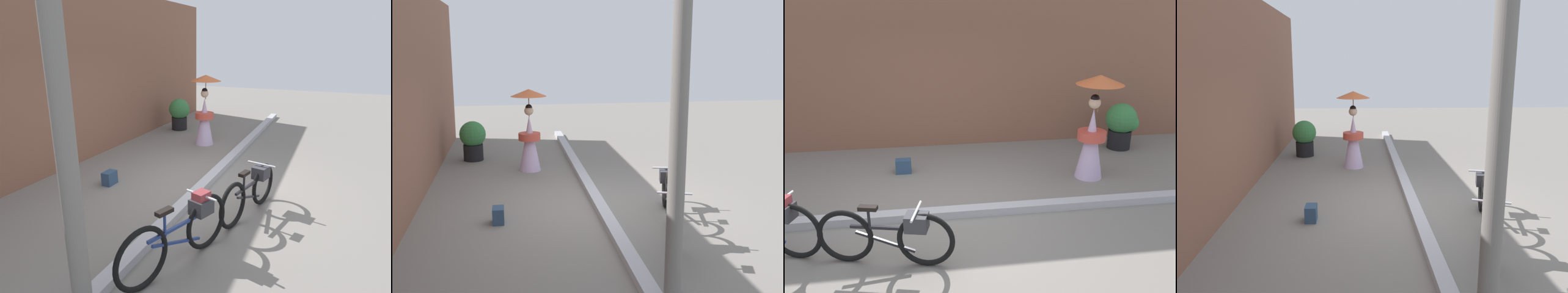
% 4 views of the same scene
% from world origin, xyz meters
% --- Properties ---
extents(ground_plane, '(30.00, 30.00, 0.00)m').
position_xyz_m(ground_plane, '(0.00, 0.00, 0.00)').
color(ground_plane, gray).
extents(building_wall, '(14.00, 0.40, 3.89)m').
position_xyz_m(building_wall, '(0.00, 3.32, 1.95)').
color(building_wall, brown).
rests_on(building_wall, ground_plane).
extents(sidewalk_curb, '(14.00, 0.20, 0.12)m').
position_xyz_m(sidewalk_curb, '(0.00, 0.00, 0.06)').
color(sidewalk_curb, '#B2B2B7').
rests_on(sidewalk_curb, ground_plane).
extents(bicycle_near_officer, '(1.65, 0.56, 0.77)m').
position_xyz_m(bicycle_near_officer, '(-0.68, -1.04, 0.39)').
color(bicycle_near_officer, black).
rests_on(bicycle_near_officer, ground_plane).
extents(person_with_parasol, '(0.80, 0.80, 1.83)m').
position_xyz_m(person_with_parasol, '(2.70, 1.06, 0.92)').
color(person_with_parasol, silver).
rests_on(person_with_parasol, ground_plane).
extents(potted_plant_by_door, '(0.65, 0.64, 0.97)m').
position_xyz_m(potted_plant_by_door, '(3.93, 2.38, 0.54)').
color(potted_plant_by_door, black).
rests_on(potted_plant_by_door, ground_plane).
extents(backpack_on_pavement, '(0.28, 0.18, 0.26)m').
position_xyz_m(backpack_on_pavement, '(-0.59, 1.72, 0.14)').
color(backpack_on_pavement, navy).
rests_on(backpack_on_pavement, ground_plane).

